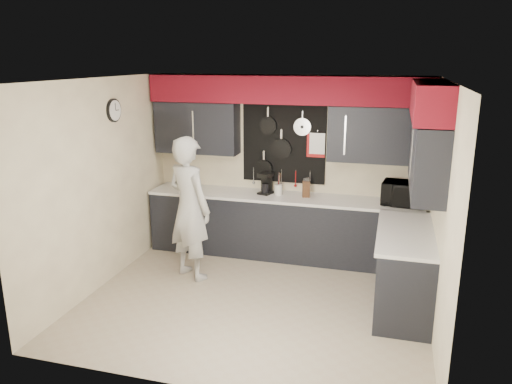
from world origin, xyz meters
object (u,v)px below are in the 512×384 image
(microwave, at_px, (404,194))
(person, at_px, (189,208))
(knife_block, at_px, (306,189))
(utensil_crock, at_px, (278,190))
(coffee_maker, at_px, (266,183))

(microwave, relative_size, person, 0.30)
(microwave, height_order, person, person)
(knife_block, height_order, person, person)
(knife_block, relative_size, utensil_crock, 1.54)
(coffee_maker, bearing_deg, utensil_crock, 14.02)
(utensil_crock, height_order, person, person)
(knife_block, bearing_deg, coffee_maker, 163.48)
(utensil_crock, bearing_deg, person, -131.78)
(utensil_crock, bearing_deg, microwave, -2.31)
(knife_block, distance_m, coffee_maker, 0.60)
(coffee_maker, relative_size, person, 0.16)
(coffee_maker, xyz_separation_m, person, (-0.75, -1.06, -0.14))
(coffee_maker, bearing_deg, microwave, 14.94)
(microwave, relative_size, coffee_maker, 1.85)
(knife_block, xyz_separation_m, coffee_maker, (-0.59, 0.03, 0.05))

